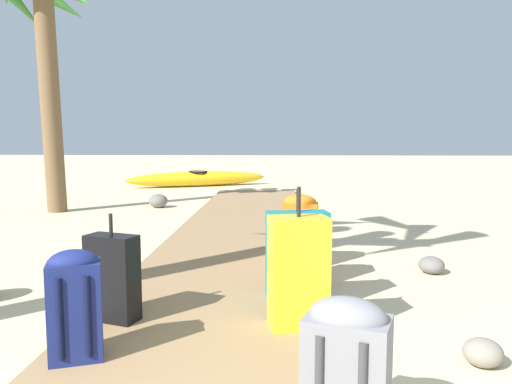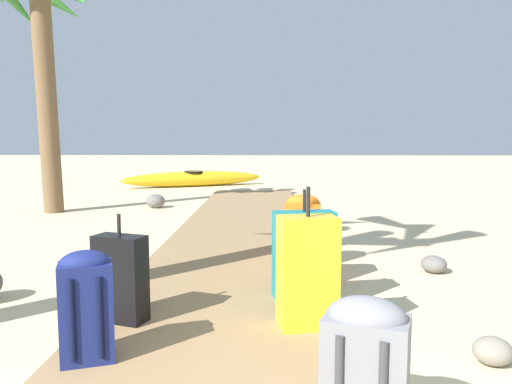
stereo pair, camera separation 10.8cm
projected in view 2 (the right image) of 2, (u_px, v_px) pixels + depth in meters
ground_plane at (233, 265)px, 4.88m from camera, size 60.00×60.00×0.00m
boardwalk at (240, 240)px, 5.90m from camera, size 1.63×10.37×0.08m
backpack_grey at (366, 360)px, 1.98m from camera, size 0.38×0.31×0.54m
suitcase_yellow at (307, 272)px, 3.07m from camera, size 0.39×0.30×0.86m
backpack_navy at (86, 303)px, 2.59m from camera, size 0.31×0.27×0.59m
suitcase_teal at (304, 254)px, 3.63m from camera, size 0.47×0.27×0.79m
suitcase_black at (121, 278)px, 3.16m from camera, size 0.36×0.26×0.69m
backpack_orange at (303, 225)px, 4.82m from camera, size 0.36×0.26×0.62m
backpack_tan at (313, 239)px, 4.29m from camera, size 0.31×0.25×0.55m
palm_tree_far_left at (41, 17)px, 7.91m from camera, size 1.95×1.87×4.09m
kayak at (193, 179)px, 12.70m from camera, size 3.52×1.92×0.39m
rock_left_mid at (155, 201)px, 8.85m from camera, size 0.46×0.45×0.24m
rock_right_near at (434, 264)px, 4.61m from camera, size 0.29×0.30×0.16m
rock_right_far at (493, 351)px, 2.74m from camera, size 0.27×0.26×0.16m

